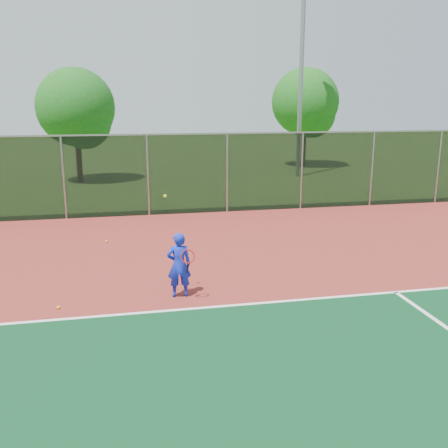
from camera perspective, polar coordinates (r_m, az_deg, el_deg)
name	(u,v)px	position (r m, az deg, el deg)	size (l,w,h in m)	color
ground	(380,372)	(8.71, 17.41, -15.80)	(120.00, 120.00, 0.00)	#305B1A
court_apron	(330,319)	(10.29, 12.03, -10.57)	(30.00, 20.00, 0.02)	maroon
fence_back	(227,172)	(19.13, 0.35, 5.96)	(30.00, 0.06, 3.03)	black
tennis_player	(179,265)	(10.93, -5.16, -4.66)	(0.59, 0.59, 2.28)	#1527CB
practice_ball_2	(106,241)	(15.58, -13.30, -1.95)	(0.07, 0.07, 0.07)	#CCDF1A
practice_ball_3	(58,307)	(11.03, -18.40, -9.03)	(0.07, 0.07, 0.07)	#CCDF1A
floodlight_n	(302,38)	(28.80, 8.95, 20.30)	(0.90, 0.40, 13.39)	gray
tree_back_left	(78,111)	(27.34, -16.40, 12.30)	(4.01, 4.01, 5.89)	#352213
tree_back_mid	(307,105)	(33.10, 9.46, 13.28)	(4.27, 4.27, 6.27)	#352213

